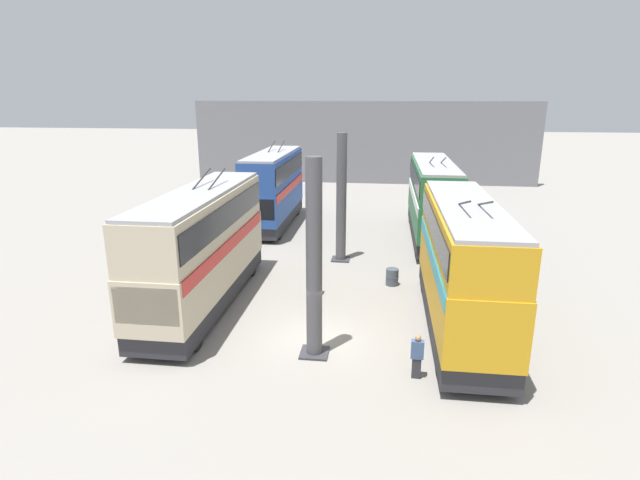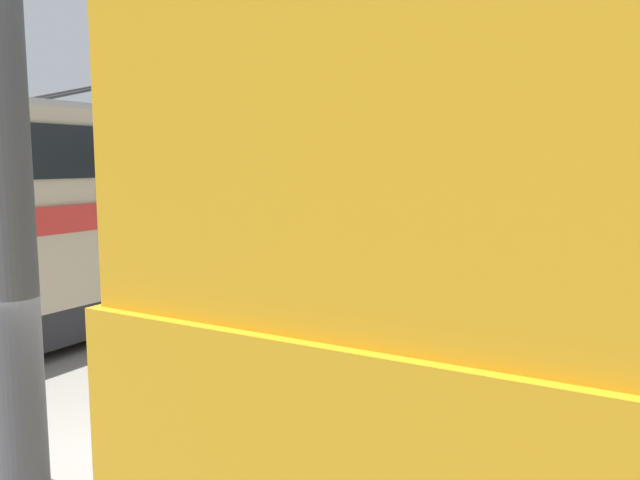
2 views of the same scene
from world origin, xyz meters
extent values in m
plane|color=gray|center=(0.00, 0.00, 0.00)|extent=(240.00, 240.00, 0.00)
cube|color=slate|center=(36.26, 0.00, 4.25)|extent=(0.50, 36.00, 8.49)
cylinder|color=#4C4C51|center=(-0.95, 0.00, 3.57)|extent=(0.57, 0.57, 7.14)
cylinder|color=#4C4C51|center=(9.92, 0.00, 3.57)|extent=(0.57, 0.57, 7.14)
cube|color=#333338|center=(9.92, 0.00, 0.04)|extent=(1.02, 1.02, 0.08)
cylinder|color=black|center=(5.66, -4.40, 0.54)|extent=(1.08, 0.30, 1.08)
cube|color=#28282D|center=(1.82, -5.45, 0.69)|extent=(10.27, 2.45, 0.79)
cube|color=gold|center=(1.82, -5.45, 2.24)|extent=(10.48, 2.50, 2.30)
cube|color=teal|center=(1.82, -5.45, 3.12)|extent=(10.17, 2.54, 0.55)
cube|color=gold|center=(1.82, -5.45, 4.20)|extent=(10.38, 2.42, 1.61)
cube|color=black|center=(1.82, -5.45, 4.28)|extent=(10.06, 2.51, 0.89)
cube|color=#9E9EA3|center=(1.82, -5.45, 5.07)|extent=(10.27, 2.25, 0.14)
cube|color=black|center=(7.00, -5.45, 2.47)|extent=(0.12, 2.30, 1.47)
cylinder|color=black|center=(19.25, -4.40, 0.55)|extent=(1.09, 0.30, 1.09)
cylinder|color=black|center=(11.12, -4.40, 0.55)|extent=(1.09, 0.30, 1.09)
cube|color=#28282D|center=(15.09, -5.45, 0.70)|extent=(10.91, 2.45, 0.80)
cube|color=#286B3D|center=(15.09, -5.45, 2.12)|extent=(11.13, 2.50, 2.05)
cylinder|color=#282828|center=(13.69, -5.10, 5.30)|extent=(2.35, 0.07, 0.65)
cylinder|color=black|center=(6.78, 4.40, 0.47)|extent=(0.93, 0.30, 0.93)
cylinder|color=black|center=(6.78, 6.50, 0.47)|extent=(0.93, 0.30, 0.93)
cube|color=#28282D|center=(2.89, 5.45, 0.64)|extent=(10.77, 2.45, 0.76)
cube|color=beige|center=(2.89, 5.45, 2.06)|extent=(10.99, 2.50, 2.09)
cube|color=red|center=(2.89, 5.45, 2.83)|extent=(10.66, 2.54, 0.55)
cube|color=beige|center=(2.89, 5.45, 4.07)|extent=(10.88, 2.42, 1.92)
cube|color=black|center=(2.89, 5.45, 4.16)|extent=(10.55, 2.51, 1.06)
cube|color=#9E9EA3|center=(2.89, 5.45, 5.10)|extent=(10.77, 2.25, 0.14)
cylinder|color=#282828|center=(4.26, 5.10, 5.46)|extent=(2.35, 0.07, 0.65)
cylinder|color=#282828|center=(4.26, 5.80, 5.46)|extent=(2.35, 0.07, 0.65)
cylinder|color=black|center=(13.59, 4.40, 0.49)|extent=(0.97, 0.30, 0.97)
cylinder|color=black|center=(13.59, 6.50, 0.49)|extent=(0.97, 0.30, 0.97)
cylinder|color=black|center=(20.65, 4.40, 0.49)|extent=(0.97, 0.30, 0.97)
cylinder|color=black|center=(20.65, 6.50, 0.49)|extent=(0.97, 0.30, 0.97)
cube|color=#28282D|center=(17.22, 5.45, 0.65)|extent=(9.87, 2.45, 0.77)
cube|color=#234793|center=(17.22, 5.45, 2.07)|extent=(10.07, 2.50, 2.06)
cube|color=red|center=(17.22, 5.45, 2.82)|extent=(9.77, 2.54, 0.55)
cube|color=#234793|center=(17.22, 5.45, 4.09)|extent=(9.97, 2.42, 1.98)
cube|color=black|center=(17.22, 5.45, 4.19)|extent=(9.66, 2.51, 1.09)
cube|color=#9E9EA3|center=(17.22, 5.45, 5.15)|extent=(9.87, 2.25, 0.14)
cube|color=black|center=(12.25, 5.45, 2.27)|extent=(0.12, 2.30, 1.32)
cylinder|color=#282828|center=(18.48, 5.10, 5.51)|extent=(2.35, 0.07, 0.65)
cylinder|color=#282828|center=(18.48, 5.80, 5.51)|extent=(2.35, 0.07, 0.65)
cube|color=#2D2D33|center=(4.61, 0.67, 0.39)|extent=(0.30, 0.21, 0.77)
cube|color=#934C42|center=(4.61, 0.67, 1.11)|extent=(0.43, 0.25, 0.67)
sphere|color=tan|center=(4.61, 0.67, 1.55)|extent=(0.22, 0.22, 0.22)
cylinder|color=#424C56|center=(6.34, -2.87, 0.42)|extent=(0.62, 0.62, 0.84)
cylinder|color=#424C56|center=(6.34, -2.87, 0.42)|extent=(0.65, 0.65, 0.04)
camera|label=1|loc=(-17.05, -2.27, 9.04)|focal=28.00mm
camera|label=2|loc=(-5.12, -6.28, 3.99)|focal=35.00mm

